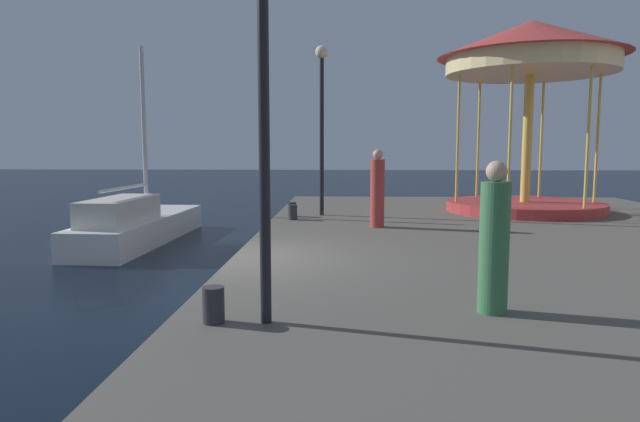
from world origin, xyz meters
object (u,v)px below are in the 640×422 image
carousel (530,68)px  lamp_post_far_end (322,102)px  sailboat_white (137,225)px  bollard_north (292,209)px  bollard_south (213,305)px  person_far_corner (494,242)px  bollard_center (293,212)px  lamp_post_mid_promenade (263,56)px  person_near_carousel (377,191)px

carousel → lamp_post_far_end: carousel is taller
sailboat_white → bollard_north: size_ratio=16.71×
bollard_north → sailboat_white: bearing=-179.8°
carousel → bollard_south: size_ratio=13.96×
sailboat_white → person_far_corner: (7.61, -8.99, 1.08)m
carousel → person_far_corner: carousel is taller
bollard_center → bollard_north: size_ratio=1.00×
lamp_post_mid_promenade → sailboat_white: bearing=118.0°
lamp_post_mid_promenade → bollard_center: bearing=93.5°
lamp_post_far_end → bollard_center: 3.25m
carousel → bollard_center: size_ratio=13.96×
lamp_post_mid_promenade → bollard_north: lamp_post_mid_promenade is taller
person_far_corner → bollard_south: bearing=-170.4°
sailboat_white → bollard_south: size_ratio=16.71×
lamp_post_mid_promenade → bollard_north: (-0.62, 9.51, -2.65)m
person_far_corner → bollard_north: bearing=109.5°
bollard_north → person_far_corner: (3.19, -9.01, 0.62)m
carousel → bollard_south: bearing=-121.8°
sailboat_white → carousel: size_ratio=1.20×
lamp_post_far_end → person_near_carousel: 3.59m
lamp_post_far_end → bollard_center: bearing=-124.3°
lamp_post_mid_promenade → bollard_south: lamp_post_mid_promenade is taller
person_near_carousel → lamp_post_far_end: bearing=121.5°
bollard_south → person_far_corner: 3.25m
bollard_south → person_near_carousel: bearing=73.7°
person_far_corner → person_near_carousel: size_ratio=0.94×
bollard_center → bollard_south: size_ratio=1.00×
lamp_post_far_end → person_far_corner: bearing=-75.7°
sailboat_white → bollard_north: sailboat_white is taller
person_far_corner → sailboat_white: bearing=130.2°
sailboat_white → person_far_corner: bearing=-49.8°
lamp_post_mid_promenade → person_near_carousel: (1.64, 7.50, -1.97)m
sailboat_white → lamp_post_far_end: sailboat_white is taller
sailboat_white → bollard_north: (4.42, 0.02, 0.46)m
lamp_post_mid_promenade → carousel: bearing=60.3°
lamp_post_far_end → bollard_north: bearing=-157.3°
bollard_north → person_near_carousel: 3.09m
lamp_post_mid_promenade → person_far_corner: size_ratio=2.36×
bollard_center → bollard_south: same height
lamp_post_mid_promenade → bollard_center: 9.19m
bollard_north → person_far_corner: size_ratio=0.23×
carousel → bollard_north: (-6.87, -1.47, -4.02)m
carousel → lamp_post_far_end: 6.25m
lamp_post_far_end → bollard_center: size_ratio=11.81×
carousel → bollard_north: bearing=-167.9°
bollard_south → person_near_carousel: size_ratio=0.21×
lamp_post_far_end → bollard_center: (-0.73, -1.07, -2.99)m
bollard_center → person_far_corner: size_ratio=0.23×
lamp_post_far_end → bollard_center: lamp_post_far_end is taller
person_near_carousel → lamp_post_mid_promenade: bearing=-102.3°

